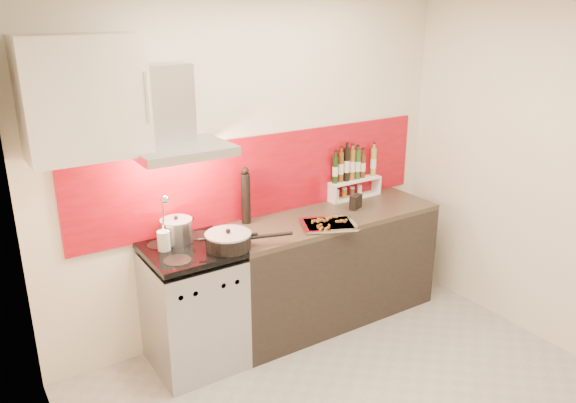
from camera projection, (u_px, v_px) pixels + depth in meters
back_wall at (256, 167)px, 4.28m from camera, size 3.40×0.02×2.60m
left_wall at (65, 305)px, 2.29m from camera, size 0.02×2.80×2.60m
right_wall at (558, 176)px, 4.04m from camera, size 0.02×2.80×2.60m
backsplash at (263, 176)px, 4.32m from camera, size 3.00×0.02×0.64m
range_stove at (194, 308)px, 3.96m from camera, size 0.60×0.60×0.91m
counter at (329, 266)px, 4.57m from camera, size 1.80×0.60×0.90m
range_hood at (174, 122)px, 3.64m from camera, size 0.62×0.50×0.61m
upper_cabinet at (83, 98)px, 3.28m from camera, size 0.70×0.35×0.72m
stock_pot at (177, 230)px, 3.88m from camera, size 0.22×0.22×0.19m
saute_pan at (229, 240)px, 3.78m from camera, size 0.59×0.31×0.14m
utensil_jar at (164, 235)px, 3.72m from camera, size 0.09×0.13×0.41m
pepper_mill at (246, 196)px, 4.19m from camera, size 0.07×0.07×0.44m
step_shelf at (353, 176)px, 4.76m from camera, size 0.50×0.14×0.45m
caddy_box at (356, 202)px, 4.54m from camera, size 0.14×0.10×0.11m
baking_tray at (328, 224)px, 4.19m from camera, size 0.49×0.44×0.03m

